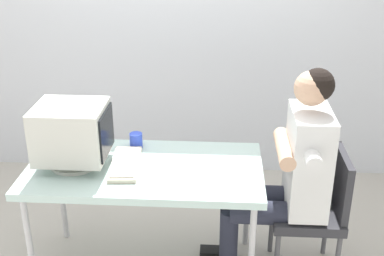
% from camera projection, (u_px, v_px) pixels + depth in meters
% --- Properties ---
extents(desk, '(1.36, 0.71, 0.73)m').
position_uv_depth(desk, '(145.00, 174.00, 2.90)').
color(desk, '#B7B7BC').
rests_on(desk, ground_plane).
extents(crt_monitor, '(0.40, 0.35, 0.37)m').
position_uv_depth(crt_monitor, '(72.00, 133.00, 2.81)').
color(crt_monitor, silver).
rests_on(crt_monitor, desk).
extents(keyboard, '(0.19, 0.43, 0.03)m').
position_uv_depth(keyboard, '(125.00, 163.00, 2.88)').
color(keyboard, beige).
rests_on(keyboard, desk).
extents(office_chair, '(0.41, 0.41, 0.82)m').
position_uv_depth(office_chair, '(316.00, 206.00, 2.96)').
color(office_chair, '#4C4C51').
rests_on(office_chair, ground_plane).
extents(person_seated, '(0.73, 0.60, 1.32)m').
position_uv_depth(person_seated, '(289.00, 170.00, 2.88)').
color(person_seated, silver).
rests_on(person_seated, ground_plane).
extents(desk_mug, '(0.08, 0.09, 0.09)m').
position_uv_depth(desk_mug, '(136.00, 140.00, 3.09)').
color(desk_mug, blue).
rests_on(desk_mug, desk).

